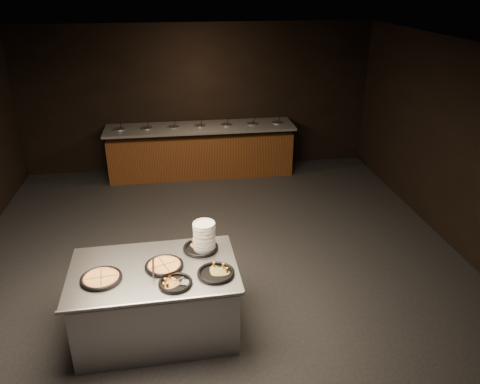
{
  "coord_description": "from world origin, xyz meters",
  "views": [
    {
      "loc": [
        -0.49,
        -5.31,
        3.68
      ],
      "look_at": [
        0.32,
        0.3,
        1.05
      ],
      "focal_mm": 35.0,
      "sensor_mm": 36.0,
      "label": 1
    }
  ],
  "objects": [
    {
      "name": "room",
      "position": [
        0.0,
        0.0,
        1.45
      ],
      "size": [
        7.02,
        8.02,
        2.92
      ],
      "color": "black",
      "rests_on": "ground"
    },
    {
      "name": "salad_bar",
      "position": [
        0.0,
        3.56,
        0.44
      ],
      "size": [
        3.7,
        0.83,
        1.18
      ],
      "color": "brown",
      "rests_on": "ground"
    },
    {
      "name": "serving_counter",
      "position": [
        -0.81,
        -1.05,
        0.41
      ],
      "size": [
        1.81,
        1.19,
        0.85
      ],
      "rotation": [
        0.0,
        0.0,
        0.03
      ],
      "color": "silver",
      "rests_on": "ground"
    },
    {
      "name": "plate_stack",
      "position": [
        -0.24,
        -0.74,
        1.02
      ],
      "size": [
        0.25,
        0.25,
        0.33
      ],
      "primitive_type": "cylinder",
      "color": "silver",
      "rests_on": "serving_counter"
    },
    {
      "name": "pan_veggie_whole",
      "position": [
        -1.33,
        -1.18,
        0.87
      ],
      "size": [
        0.43,
        0.43,
        0.04
      ],
      "rotation": [
        0.0,
        0.0,
        0.12
      ],
      "color": "black",
      "rests_on": "serving_counter"
    },
    {
      "name": "pan_cheese_whole",
      "position": [
        -0.69,
        -1.04,
        0.87
      ],
      "size": [
        0.41,
        0.41,
        0.04
      ],
      "rotation": [
        0.0,
        0.0,
        0.37
      ],
      "color": "black",
      "rests_on": "serving_counter"
    },
    {
      "name": "pan_cheese_slices_a",
      "position": [
        -0.28,
        -0.73,
        0.87
      ],
      "size": [
        0.4,
        0.4,
        0.04
      ],
      "rotation": [
        0.0,
        0.0,
        0.56
      ],
      "color": "black",
      "rests_on": "serving_counter"
    },
    {
      "name": "pan_cheese_slices_b",
      "position": [
        -0.58,
        -1.37,
        0.87
      ],
      "size": [
        0.35,
        0.35,
        0.04
      ],
      "rotation": [
        0.0,
        0.0,
        2.06
      ],
      "color": "black",
      "rests_on": "serving_counter"
    },
    {
      "name": "pan_veggie_slices",
      "position": [
        -0.16,
        -1.25,
        0.87
      ],
      "size": [
        0.39,
        0.39,
        0.04
      ],
      "rotation": [
        0.0,
        0.0,
        -0.09
      ],
      "color": "black",
      "rests_on": "serving_counter"
    },
    {
      "name": "server_left",
      "position": [
        -0.8,
        -1.14,
        0.92
      ],
      "size": [
        0.09,
        0.31,
        0.15
      ],
      "rotation": [
        0.0,
        0.0,
        1.57
      ],
      "color": "silver",
      "rests_on": "serving_counter"
    },
    {
      "name": "server_right",
      "position": [
        -0.58,
        -1.34,
        0.93
      ],
      "size": [
        0.33,
        0.18,
        0.16
      ],
      "rotation": [
        0.0,
        0.0,
        -0.39
      ],
      "color": "silver",
      "rests_on": "serving_counter"
    }
  ]
}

